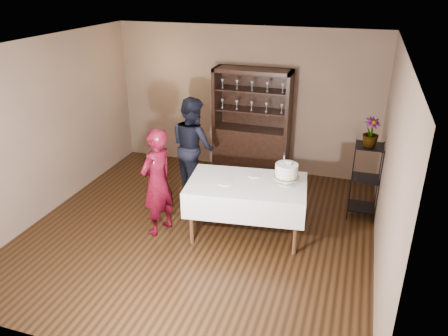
{
  "coord_description": "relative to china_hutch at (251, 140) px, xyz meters",
  "views": [
    {
      "loc": [
        2.06,
        -5.22,
        3.53
      ],
      "look_at": [
        0.35,
        0.1,
        1.03
      ],
      "focal_mm": 35.0,
      "sensor_mm": 36.0,
      "label": 1
    }
  ],
  "objects": [
    {
      "name": "floor",
      "position": [
        -0.2,
        -2.25,
        -0.66
      ],
      "size": [
        5.0,
        5.0,
        0.0
      ],
      "primitive_type": "plane",
      "color": "black",
      "rests_on": "ground"
    },
    {
      "name": "ceiling",
      "position": [
        -0.2,
        -2.25,
        2.04
      ],
      "size": [
        5.0,
        5.0,
        0.0
      ],
      "primitive_type": "plane",
      "rotation": [
        3.14,
        0.0,
        0.0
      ],
      "color": "silver",
      "rests_on": "back_wall"
    },
    {
      "name": "back_wall",
      "position": [
        -0.2,
        0.25,
        0.69
      ],
      "size": [
        5.0,
        0.02,
        2.7
      ],
      "primitive_type": "cube",
      "color": "brown",
      "rests_on": "floor"
    },
    {
      "name": "wall_left",
      "position": [
        -2.7,
        -2.25,
        0.69
      ],
      "size": [
        0.02,
        5.0,
        2.7
      ],
      "primitive_type": "cube",
      "color": "brown",
      "rests_on": "floor"
    },
    {
      "name": "wall_right",
      "position": [
        2.3,
        -2.25,
        0.69
      ],
      "size": [
        0.02,
        5.0,
        2.7
      ],
      "primitive_type": "cube",
      "color": "brown",
      "rests_on": "floor"
    },
    {
      "name": "china_hutch",
      "position": [
        0.0,
        0.0,
        0.0
      ],
      "size": [
        1.4,
        0.48,
        2.0
      ],
      "color": "black",
      "rests_on": "floor"
    },
    {
      "name": "plant_etagere",
      "position": [
        2.08,
        -1.05,
        -0.01
      ],
      "size": [
        0.42,
        0.42,
        1.2
      ],
      "color": "black",
      "rests_on": "floor"
    },
    {
      "name": "cake_table",
      "position": [
        0.48,
        -2.11,
        -0.03
      ],
      "size": [
        1.78,
        1.22,
        0.83
      ],
      "rotation": [
        0.0,
        0.0,
        0.12
      ],
      "color": "silver",
      "rests_on": "floor"
    },
    {
      "name": "woman",
      "position": [
        -0.76,
        -2.43,
        0.14
      ],
      "size": [
        0.54,
        0.67,
        1.61
      ],
      "primitive_type": "imported",
      "rotation": [
        0.0,
        0.0,
        -1.88
      ],
      "color": "#39050F",
      "rests_on": "floor"
    },
    {
      "name": "man",
      "position": [
        -0.75,
        -1.06,
        0.18
      ],
      "size": [
        1.05,
        1.01,
        1.7
      ],
      "primitive_type": "imported",
      "rotation": [
        0.0,
        0.0,
        2.49
      ],
      "color": "black",
      "rests_on": "floor"
    },
    {
      "name": "cake",
      "position": [
        1.01,
        -2.01,
        0.36
      ],
      "size": [
        0.39,
        0.39,
        0.48
      ],
      "rotation": [
        0.0,
        0.0,
        -0.28
      ],
      "color": "white",
      "rests_on": "cake_table"
    },
    {
      "name": "plate_near",
      "position": [
        0.19,
        -2.23,
        0.18
      ],
      "size": [
        0.25,
        0.25,
        0.01
      ],
      "primitive_type": "cylinder",
      "rotation": [
        0.0,
        0.0,
        0.15
      ],
      "color": "white",
      "rests_on": "cake_table"
    },
    {
      "name": "plate_far",
      "position": [
        0.53,
        -1.88,
        0.18
      ],
      "size": [
        0.2,
        0.2,
        0.01
      ],
      "primitive_type": "cylinder",
      "rotation": [
        0.0,
        0.0,
        -0.26
      ],
      "color": "white",
      "rests_on": "cake_table"
    },
    {
      "name": "potted_plant",
      "position": [
        2.06,
        -1.08,
        0.74
      ],
      "size": [
        0.32,
        0.32,
        0.43
      ],
      "primitive_type": "imported",
      "rotation": [
        0.0,
        0.0,
        0.47
      ],
      "color": "#416630",
      "rests_on": "plant_etagere"
    }
  ]
}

